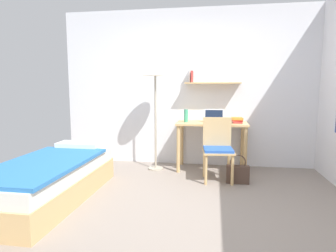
# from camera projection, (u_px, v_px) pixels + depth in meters

# --- Properties ---
(ground_plane) EXTENTS (5.28, 5.28, 0.00)m
(ground_plane) POSITION_uv_depth(u_px,v_px,m) (175.00, 213.00, 3.03)
(ground_plane) COLOR gray
(wall_back) EXTENTS (4.40, 0.27, 2.60)m
(wall_back) POSITION_uv_depth(u_px,v_px,m) (192.00, 88.00, 4.84)
(wall_back) COLOR white
(wall_back) RESTS_ON ground_plane
(bed) EXTENTS (0.86, 1.96, 0.54)m
(bed) POSITION_uv_depth(u_px,v_px,m) (50.00, 179.00, 3.37)
(bed) COLOR tan
(bed) RESTS_ON ground_plane
(desk) EXTENTS (1.10, 0.56, 0.76)m
(desk) POSITION_uv_depth(u_px,v_px,m) (212.00, 131.00, 4.56)
(desk) COLOR tan
(desk) RESTS_ON ground_plane
(desk_chair) EXTENTS (0.46, 0.46, 0.88)m
(desk_chair) POSITION_uv_depth(u_px,v_px,m) (218.00, 146.00, 4.07)
(desk_chair) COLOR tan
(desk_chair) RESTS_ON ground_plane
(standing_lamp) EXTENTS (0.40, 0.40, 1.71)m
(standing_lamp) POSITION_uv_depth(u_px,v_px,m) (155.00, 75.00, 4.47)
(standing_lamp) COLOR #B2A893
(standing_lamp) RESTS_ON ground_plane
(laptop) EXTENTS (0.31, 0.23, 0.21)m
(laptop) POSITION_uv_depth(u_px,v_px,m) (214.00, 119.00, 4.53)
(laptop) COLOR #B7BABF
(laptop) RESTS_ON desk
(water_bottle) EXTENTS (0.06, 0.06, 0.20)m
(water_bottle) POSITION_uv_depth(u_px,v_px,m) (186.00, 116.00, 4.56)
(water_bottle) COLOR #42A87F
(water_bottle) RESTS_ON desk
(book_stack) EXTENTS (0.18, 0.21, 0.09)m
(book_stack) POSITION_uv_depth(u_px,v_px,m) (237.00, 120.00, 4.46)
(book_stack) COLOR #D13D38
(book_stack) RESTS_ON desk
(handbag) EXTENTS (0.31, 0.11, 0.40)m
(handbag) POSITION_uv_depth(u_px,v_px,m) (238.00, 173.00, 3.96)
(handbag) COLOR #4C382D
(handbag) RESTS_ON ground_plane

